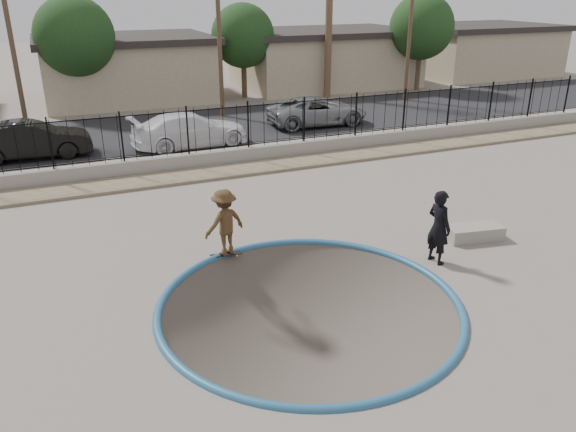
{
  "coord_description": "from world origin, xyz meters",
  "views": [
    {
      "loc": [
        -4.78,
        -11.0,
        6.78
      ],
      "look_at": [
        0.74,
        2.0,
        0.96
      ],
      "focal_mm": 35.0,
      "sensor_mm": 36.0,
      "label": 1
    }
  ],
  "objects_px": {
    "concrete_ledge": "(474,233)",
    "car_c": "(190,130)",
    "skater": "(225,226)",
    "car_d": "(317,111)",
    "skateboard": "(226,254)",
    "videographer": "(439,227)",
    "car_b": "(31,140)"
  },
  "relations": [
    {
      "from": "skateboard",
      "to": "car_d",
      "type": "relative_size",
      "value": 0.17
    },
    {
      "from": "videographer",
      "to": "car_b",
      "type": "distance_m",
      "value": 17.42
    },
    {
      "from": "car_d",
      "to": "skateboard",
      "type": "bearing_deg",
      "value": 147.19
    },
    {
      "from": "skateboard",
      "to": "car_b",
      "type": "xyz_separation_m",
      "value": [
        -4.72,
        12.0,
        0.76
      ]
    },
    {
      "from": "car_d",
      "to": "car_c",
      "type": "bearing_deg",
      "value": 104.7
    },
    {
      "from": "videographer",
      "to": "car_d",
      "type": "height_order",
      "value": "videographer"
    },
    {
      "from": "skateboard",
      "to": "videographer",
      "type": "relative_size",
      "value": 0.43
    },
    {
      "from": "videographer",
      "to": "car_c",
      "type": "distance_m",
      "value": 14.06
    },
    {
      "from": "concrete_ledge",
      "to": "videographer",
      "type": "bearing_deg",
      "value": -158.44
    },
    {
      "from": "car_c",
      "to": "car_d",
      "type": "bearing_deg",
      "value": -82.59
    },
    {
      "from": "skater",
      "to": "car_d",
      "type": "distance_m",
      "value": 15.64
    },
    {
      "from": "car_d",
      "to": "videographer",
      "type": "bearing_deg",
      "value": 167.64
    },
    {
      "from": "car_d",
      "to": "car_b",
      "type": "bearing_deg",
      "value": 95.53
    },
    {
      "from": "skateboard",
      "to": "car_c",
      "type": "relative_size",
      "value": 0.16
    },
    {
      "from": "concrete_ledge",
      "to": "car_b",
      "type": "relative_size",
      "value": 0.34
    },
    {
      "from": "skateboard",
      "to": "car_b",
      "type": "distance_m",
      "value": 12.92
    },
    {
      "from": "skater",
      "to": "skateboard",
      "type": "relative_size",
      "value": 2.11
    },
    {
      "from": "skateboard",
      "to": "car_d",
      "type": "xyz_separation_m",
      "value": [
        8.92,
        12.84,
        0.7
      ]
    },
    {
      "from": "car_b",
      "to": "skater",
      "type": "bearing_deg",
      "value": -157.81
    },
    {
      "from": "concrete_ledge",
      "to": "car_c",
      "type": "distance_m",
      "value": 13.92
    },
    {
      "from": "car_c",
      "to": "car_d",
      "type": "relative_size",
      "value": 1.01
    },
    {
      "from": "skater",
      "to": "videographer",
      "type": "relative_size",
      "value": 0.91
    },
    {
      "from": "concrete_ledge",
      "to": "car_c",
      "type": "relative_size",
      "value": 0.31
    },
    {
      "from": "concrete_ledge",
      "to": "car_b",
      "type": "bearing_deg",
      "value": 130.34
    },
    {
      "from": "videographer",
      "to": "car_b",
      "type": "xyz_separation_m",
      "value": [
        -9.74,
        14.45,
        -0.18
      ]
    },
    {
      "from": "skater",
      "to": "car_d",
      "type": "height_order",
      "value": "skater"
    },
    {
      "from": "concrete_ledge",
      "to": "car_c",
      "type": "height_order",
      "value": "car_c"
    },
    {
      "from": "videographer",
      "to": "car_c",
      "type": "bearing_deg",
      "value": 4.2
    },
    {
      "from": "skater",
      "to": "car_c",
      "type": "distance_m",
      "value": 11.39
    },
    {
      "from": "skateboard",
      "to": "car_d",
      "type": "height_order",
      "value": "car_d"
    },
    {
      "from": "videographer",
      "to": "car_b",
      "type": "height_order",
      "value": "videographer"
    },
    {
      "from": "concrete_ledge",
      "to": "car_d",
      "type": "distance_m",
      "value": 14.7
    }
  ]
}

